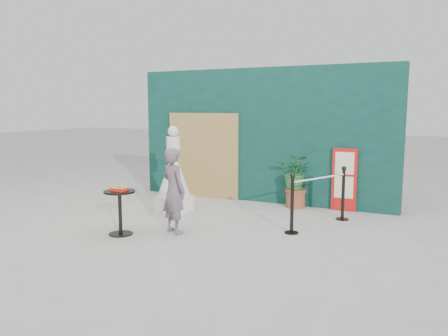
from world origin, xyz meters
TOP-DOWN VIEW (x-y plane):
  - ground at (0.00, 0.00)m, footprint 60.00×60.00m
  - back_wall at (0.00, 3.15)m, footprint 6.00×0.30m
  - bamboo_fence at (-1.40, 2.94)m, footprint 1.80×0.08m
  - woman at (-0.39, 0.06)m, footprint 0.63×0.53m
  - menu_board at (1.90, 2.95)m, footprint 0.50×0.07m
  - statue at (-1.20, 1.34)m, footprint 0.69×0.69m
  - cafe_table at (-1.15, -0.43)m, footprint 0.52×0.52m
  - food_basket at (-1.15, -0.43)m, footprint 0.26×0.19m
  - planter at (0.91, 2.83)m, footprint 0.67×0.58m
  - stanchion_barrier at (1.73, 1.55)m, footprint 0.84×1.54m

SIDE VIEW (x-z plane):
  - ground at x=0.00m, z-range 0.00..0.00m
  - stanchion_barrier at x=1.73m, z-range -0.02..1.01m
  - cafe_table at x=-1.15m, z-range 0.12..0.87m
  - menu_board at x=1.90m, z-range 0.00..1.30m
  - planter at x=0.91m, z-range 0.09..1.24m
  - statue at x=-1.20m, z-range -0.16..1.60m
  - woman at x=-0.39m, z-range 0.00..1.46m
  - food_basket at x=-1.15m, z-range 0.73..0.84m
  - bamboo_fence at x=-1.40m, z-range 0.00..2.00m
  - back_wall at x=0.00m, z-range 0.00..3.00m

